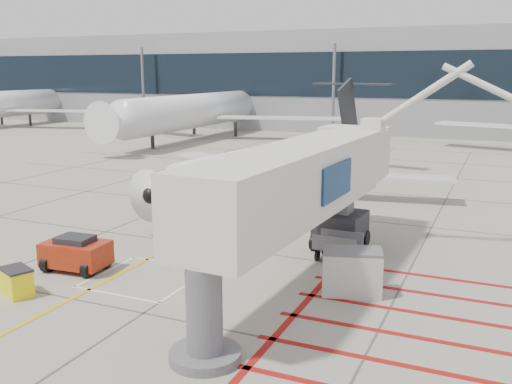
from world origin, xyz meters
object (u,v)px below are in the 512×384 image
at_px(pushback_tug, 76,252).
at_px(spill_bin, 17,282).
at_px(jet_bridge, 292,196).
at_px(regional_jet, 260,144).

distance_m(pushback_tug, spill_bin, 3.23).
bearing_deg(jet_bridge, spill_bin, -149.12).
xyz_separation_m(regional_jet, jet_bridge, (7.28, -13.67, -0.07)).
height_order(pushback_tug, spill_bin, pushback_tug).
relative_size(jet_bridge, spill_bin, 14.73).
bearing_deg(jet_bridge, pushback_tug, -166.32).
distance_m(jet_bridge, spill_bin, 11.13).
relative_size(regional_jet, spill_bin, 22.93).
bearing_deg(spill_bin, jet_bridge, 50.16).
bearing_deg(spill_bin, pushback_tug, 110.68).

